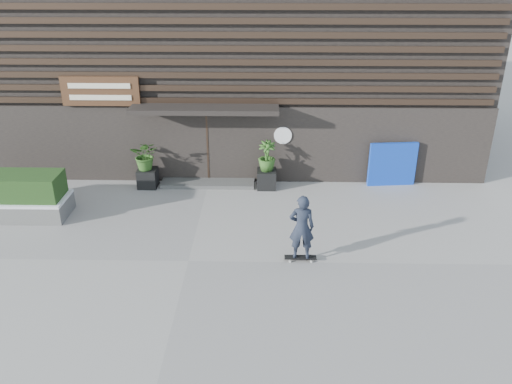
{
  "coord_description": "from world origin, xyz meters",
  "views": [
    {
      "loc": [
        1.88,
        -10.77,
        6.87
      ],
      "look_at": [
        1.62,
        1.68,
        1.1
      ],
      "focal_mm": 36.48,
      "sensor_mm": 36.0,
      "label": 1
    }
  ],
  "objects_px": {
    "blue_tarp": "(392,164)",
    "skateboarder": "(302,228)",
    "raised_bed": "(7,207)",
    "planter_pot_right": "(267,179)",
    "planter_pot_left": "(148,178)"
  },
  "relations": [
    {
      "from": "planter_pot_right",
      "to": "blue_tarp",
      "type": "relative_size",
      "value": 0.39
    },
    {
      "from": "blue_tarp",
      "to": "skateboarder",
      "type": "distance_m",
      "value": 5.59
    },
    {
      "from": "raised_bed",
      "to": "skateboarder",
      "type": "xyz_separation_m",
      "value": [
        8.23,
        -2.23,
        0.66
      ]
    },
    {
      "from": "raised_bed",
      "to": "skateboarder",
      "type": "bearing_deg",
      "value": -15.13
    },
    {
      "from": "planter_pot_left",
      "to": "raised_bed",
      "type": "relative_size",
      "value": 0.17
    },
    {
      "from": "skateboarder",
      "to": "raised_bed",
      "type": "bearing_deg",
      "value": 164.87
    },
    {
      "from": "raised_bed",
      "to": "blue_tarp",
      "type": "height_order",
      "value": "blue_tarp"
    },
    {
      "from": "planter_pot_left",
      "to": "planter_pot_right",
      "type": "distance_m",
      "value": 3.8
    },
    {
      "from": "planter_pot_right",
      "to": "skateboarder",
      "type": "bearing_deg",
      "value": -78.99
    },
    {
      "from": "planter_pot_left",
      "to": "raised_bed",
      "type": "height_order",
      "value": "planter_pot_left"
    },
    {
      "from": "skateboarder",
      "to": "blue_tarp",
      "type": "bearing_deg",
      "value": 55.49
    },
    {
      "from": "planter_pot_left",
      "to": "blue_tarp",
      "type": "distance_m",
      "value": 7.82
    },
    {
      "from": "raised_bed",
      "to": "planter_pot_right",
      "type": "bearing_deg",
      "value": 15.71
    },
    {
      "from": "blue_tarp",
      "to": "skateboarder",
      "type": "bearing_deg",
      "value": -130.24
    },
    {
      "from": "blue_tarp",
      "to": "skateboarder",
      "type": "relative_size",
      "value": 0.87
    }
  ]
}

